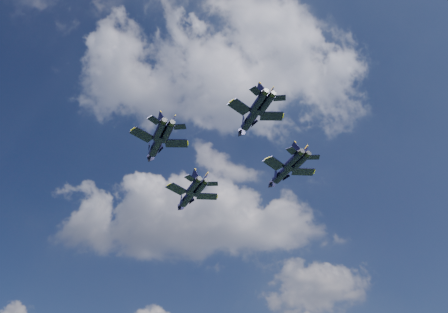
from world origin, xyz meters
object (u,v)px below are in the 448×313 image
jet_left (156,146)px  jet_slot (250,119)px  jet_right (282,173)px  jet_lead (188,198)px

jet_left → jet_slot: size_ratio=1.06×
jet_left → jet_right: bearing=4.5°
jet_lead → jet_right: size_ratio=0.97×
jet_lead → jet_slot: 32.24m
jet_lead → jet_left: 21.63m
jet_slot → jet_right: bearing=45.8°
jet_lead → jet_slot: size_ratio=1.13×
jet_slot → jet_lead: bearing=94.2°
jet_lead → jet_left: jet_left is taller
jet_left → jet_lead: bearing=52.7°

